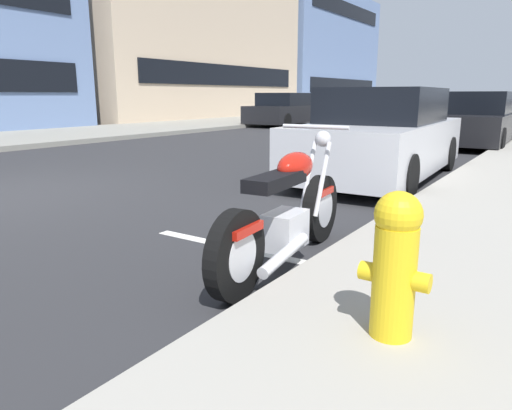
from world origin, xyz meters
name	(u,v)px	position (x,y,z in m)	size (l,w,h in m)	color
sidewalk_far_curb	(181,126)	(12.00, 7.48, 0.07)	(120.00, 5.00, 0.14)	gray
parking_stall_stripe	(252,251)	(0.00, -4.38, 0.00)	(0.12, 2.20, 0.01)	silver
parked_motorcycle	(287,214)	(-0.11, -4.80, 0.43)	(2.18, 0.62, 1.12)	black
parked_car_near_corner	(382,137)	(4.38, -4.02, 0.69)	(4.54, 1.94, 1.48)	silver
parked_car_second_in_row	(475,121)	(10.68, -4.41, 0.68)	(4.12, 1.83, 1.46)	black
parked_car_behind_motorcycle	(504,115)	(16.41, -4.45, 0.64)	(4.09, 2.01, 1.37)	beige
crossing_truck	(429,101)	(36.15, 3.14, 0.88)	(2.42, 5.60, 1.89)	#4C5156
car_opposite_curb	(284,110)	(15.51, 4.39, 0.68)	(4.57, 2.14, 1.46)	black
fire_hydrant	(395,261)	(-1.06, -5.98, 0.55)	(0.24, 0.36, 0.77)	gold
townhouse_corner_block	(168,23)	(18.51, 14.20, 5.53)	(15.87, 8.92, 11.06)	beige
townhouse_far_uphill	(299,55)	(34.72, 14.16, 4.80)	(14.97, 8.84, 9.59)	#6B84B2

